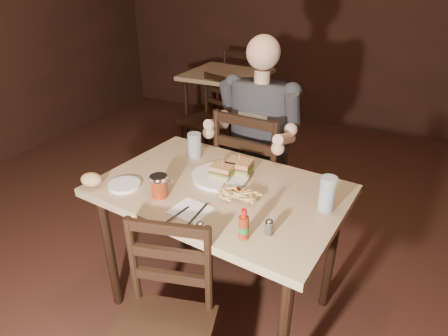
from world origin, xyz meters
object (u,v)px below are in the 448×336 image
at_px(main_table, 220,202).
at_px(bg_table, 227,81).
at_px(bg_chair_far, 246,89).
at_px(syrup_dispenser, 159,186).
at_px(glass_right, 327,194).
at_px(side_plate, 124,186).
at_px(hot_sauce, 244,224).
at_px(glass_left, 194,145).
at_px(dinner_plate, 220,177).
at_px(bg_chair_near, 204,121).
at_px(chair_far, 258,179).
at_px(diner, 258,114).

xyz_separation_m(main_table, bg_table, (-0.92, 2.17, -0.00)).
bearing_deg(bg_chair_far, syrup_dispenser, 114.33).
height_order(glass_right, side_plate, glass_right).
bearing_deg(hot_sauce, side_plate, 169.01).
bearing_deg(glass_left, bg_chair_far, 104.82).
distance_m(bg_table, syrup_dispenser, 2.47).
xyz_separation_m(dinner_plate, hot_sauce, (0.28, -0.39, 0.06)).
relative_size(glass_right, hot_sauce, 1.22).
bearing_deg(bg_chair_far, glass_left, 115.52).
bearing_deg(bg_chair_near, bg_chair_far, 111.16).
xyz_separation_m(glass_left, side_plate, (-0.15, -0.43, -0.06)).
height_order(bg_table, hot_sauce, hot_sauce).
height_order(bg_chair_far, syrup_dispenser, bg_chair_far).
xyz_separation_m(chair_far, dinner_plate, (-0.02, -0.54, 0.28)).
distance_m(bg_table, dinner_plate, 2.28).
distance_m(diner, glass_right, 0.77).
bearing_deg(bg_table, hot_sauce, -64.79).
xyz_separation_m(main_table, syrup_dispenser, (-0.22, -0.19, 0.14)).
bearing_deg(side_plate, glass_left, 70.66).
bearing_deg(chair_far, side_plate, 69.57).
relative_size(bg_table, bg_chair_near, 0.98).
bearing_deg(hot_sauce, bg_chair_far, 111.08).
bearing_deg(main_table, dinner_plate, 112.59).
relative_size(bg_table, glass_left, 5.89).
height_order(main_table, syrup_dispenser, syrup_dispenser).
relative_size(bg_chair_near, dinner_plate, 3.00).
distance_m(bg_chair_far, bg_chair_near, 1.10).
relative_size(main_table, glass_left, 9.00).
bearing_deg(side_plate, main_table, 23.70).
relative_size(diner, glass_left, 6.33).
bearing_deg(glass_left, chair_far, 55.52).
xyz_separation_m(bg_table, bg_chair_far, (0.00, 0.55, -0.22)).
bearing_deg(chair_far, glass_left, 61.92).
bearing_deg(side_plate, bg_chair_far, 99.81).
bearing_deg(glass_left, main_table, -42.74).
height_order(diner, syrup_dispenser, diner).
height_order(chair_far, side_plate, chair_far).
xyz_separation_m(chair_far, bg_chair_far, (-0.91, 2.10, -0.04)).
distance_m(glass_left, hot_sauce, 0.76).
distance_m(glass_right, syrup_dispenser, 0.74).
bearing_deg(bg_chair_near, glass_left, -43.37).
bearing_deg(diner, main_table, -81.66).
xyz_separation_m(bg_chair_far, glass_left, (0.65, -2.47, 0.38)).
bearing_deg(syrup_dispenser, bg_chair_far, 111.54).
height_order(chair_far, glass_right, chair_far).
bearing_deg(diner, bg_chair_far, 119.21).
bearing_deg(chair_far, bg_table, -53.28).
distance_m(bg_chair_far, glass_right, 3.08).
bearing_deg(side_plate, glass_right, 12.19).
distance_m(main_table, bg_chair_far, 2.88).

